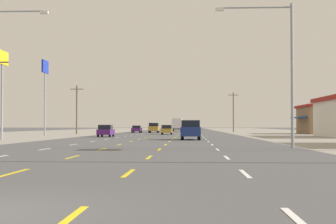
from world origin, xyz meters
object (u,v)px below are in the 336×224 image
Objects in this scene: suv_inner_right_nearest at (191,130)px; hatchback_far_left_near at (106,131)px; hatchback_center_turn_mid at (167,130)px; box_truck_center_turn_farther at (177,124)px; streetlight_right_row_0 at (283,62)px; pole_sign_left_row_1 at (2,70)px; suv_inner_left_far at (154,128)px; pole_sign_left_row_2 at (45,77)px; sedan_far_left_midfar at (137,129)px.

suv_inner_right_nearest is 16.40m from hatchback_far_left_near.
hatchback_center_turn_mid is at bearing 97.40° from suv_inner_right_nearest.
suv_inner_right_nearest is 1.26× the size of hatchback_far_left_near.
streetlight_right_row_0 reaches higher than box_truck_center_turn_farther.
suv_inner_right_nearest is 0.68× the size of box_truck_center_turn_farther.
pole_sign_left_row_1 is at bearing -121.34° from hatchback_far_left_near.
pole_sign_left_row_1 is at bearing -176.20° from suv_inner_right_nearest.
streetlight_right_row_0 is at bearing -72.41° from suv_inner_right_nearest.
box_truck_center_turn_farther is (7.40, 62.87, 1.05)m from hatchback_far_left_near.
suv_inner_left_far reaches higher than hatchback_far_left_near.
pole_sign_left_row_2 is at bearing -113.38° from suv_inner_left_far.
box_truck_center_turn_farther is (3.96, 25.73, 0.81)m from suv_inner_left_far.
pole_sign_left_row_2 is (-9.83, -30.27, 7.59)m from sedan_far_left_midfar.
streetlight_right_row_0 is (16.72, -67.75, 4.76)m from sedan_far_left_midfar.
pole_sign_left_row_1 reaches higher than box_truck_center_turn_farther.
pole_sign_left_row_1 is 20.18m from pole_sign_left_row_2.
suv_inner_left_far is 34.19m from pole_sign_left_row_2.
sedan_far_left_midfar is 3.46m from suv_inner_left_far.
streetlight_right_row_0 is (9.75, -48.16, 4.74)m from hatchback_center_turn_mid.
pole_sign_left_row_1 is 30.51m from streetlight_right_row_0.
hatchback_center_turn_mid is 20.80m from sedan_far_left_midfar.
box_truck_center_turn_farther is 78.23m from pole_sign_left_row_1.
hatchback_center_turn_mid is at bearing -70.41° from sedan_far_left_midfar.
hatchback_far_left_near is 17.10m from pole_sign_left_row_1.
hatchback_center_turn_mid is 49.36m from streetlight_right_row_0.
box_truck_center_turn_farther is 0.67× the size of pole_sign_left_row_2.
streetlight_right_row_0 is at bearing -78.56° from hatchback_center_turn_mid.
hatchback_far_left_near is at bearing -112.16° from hatchback_center_turn_mid.
suv_inner_right_nearest is at bearing -82.60° from hatchback_center_turn_mid.
hatchback_far_left_near is 0.87× the size of sedan_far_left_midfar.
suv_inner_right_nearest reaches higher than hatchback_far_left_near.
suv_inner_right_nearest is 50.01m from suv_inner_left_far.
sedan_far_left_midfar is at bearing 89.97° from hatchback_far_left_near.
suv_inner_right_nearest is 20.06m from pole_sign_left_row_1.
pole_sign_left_row_2 reaches higher than suv_inner_right_nearest.
box_truck_center_turn_farther is at bearing 89.48° from hatchback_center_turn_mid.
hatchback_center_turn_mid is 0.42× the size of streetlight_right_row_0.
suv_inner_right_nearest reaches higher than sedan_far_left_midfar.
suv_inner_right_nearest is at bearing -77.59° from sedan_far_left_midfar.
box_truck_center_turn_farther is at bearing 83.29° from hatchback_far_left_near.
pole_sign_left_row_2 is at bearing 146.54° from hatchback_far_left_near.
hatchback_center_turn_mid is at bearing -90.52° from box_truck_center_turn_farther.
box_truck_center_turn_farther is 0.80× the size of pole_sign_left_row_1.
suv_inner_right_nearest is 20.10m from streetlight_right_row_0.
streetlight_right_row_0 is at bearing -78.96° from suv_inner_left_far.
hatchback_far_left_near is at bearing 58.66° from pole_sign_left_row_1.
hatchback_center_turn_mid is at bearing 101.44° from streetlight_right_row_0.
hatchback_far_left_near is 37.30m from suv_inner_left_far.
streetlight_right_row_0 reaches higher than hatchback_far_left_near.
hatchback_center_turn_mid is at bearing 63.60° from pole_sign_left_row_1.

